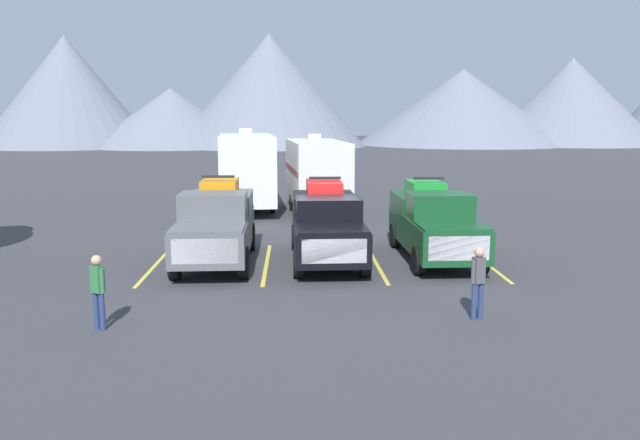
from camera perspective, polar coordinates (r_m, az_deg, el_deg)
ground_plane at (r=19.84m, az=0.13°, el=-3.92°), size 240.00×240.00×0.00m
pickup_truck_a at (r=20.07m, az=-9.33°, el=-0.27°), size 2.28×5.73×2.66m
pickup_truck_b at (r=20.03m, az=0.60°, el=-0.33°), size 2.27×5.74×2.60m
pickup_truck_c at (r=20.64m, az=10.22°, el=-0.19°), size 2.20×5.71×2.56m
lot_stripe_a at (r=20.33m, az=-14.59°, el=-3.89°), size 0.12×5.50×0.01m
lot_stripe_b at (r=19.89m, az=-4.84°, el=-3.91°), size 0.12×5.50×0.01m
lot_stripe_c at (r=20.04m, az=5.05°, el=-3.81°), size 0.12×5.50×0.01m
lot_stripe_d at (r=20.77m, az=14.52°, el=-3.61°), size 0.12×5.50×0.01m
camper_trailer_a at (r=30.49m, az=-6.65°, el=4.67°), size 3.09×7.61×3.94m
camper_trailer_b at (r=29.76m, az=-0.32°, el=4.37°), size 2.98×8.01×3.69m
person_a at (r=14.75m, az=14.10°, el=-5.09°), size 0.36×0.26×1.67m
person_b at (r=14.43m, az=-19.42°, el=-5.73°), size 0.33×0.29×1.65m
mountain_ridge at (r=98.07m, az=-6.49°, el=11.01°), size 163.20×40.64×17.27m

